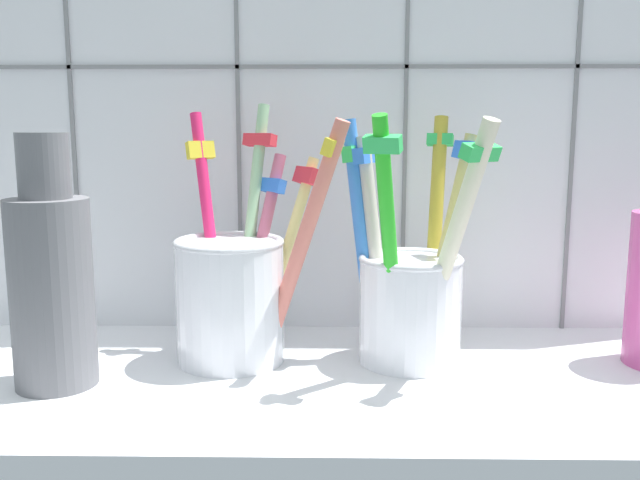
{
  "coord_description": "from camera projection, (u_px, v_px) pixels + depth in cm",
  "views": [
    {
      "loc": [
        0.72,
        -41.68,
        17.79
      ],
      "look_at": [
        0.0,
        2.95,
        10.4
      ],
      "focal_mm": 38.07,
      "sensor_mm": 36.0,
      "label": 1
    }
  ],
  "objects": [
    {
      "name": "counter_slab",
      "position": [
        319.0,
        391.0,
        0.44
      ],
      "size": [
        64.0,
        22.0,
        2.0
      ],
      "primitive_type": "cube",
      "color": "silver",
      "rests_on": "ground"
    },
    {
      "name": "tile_wall_back",
      "position": [
        322.0,
        66.0,
        0.52
      ],
      "size": [
        64.0,
        2.2,
        45.0
      ],
      "color": "white",
      "rests_on": "ground"
    },
    {
      "name": "toothbrush_cup_left",
      "position": [
        235.0,
        290.0,
        0.46
      ],
      "size": [
        11.88,
        8.65,
        17.5
      ],
      "color": "white",
      "rests_on": "counter_slab"
    },
    {
      "name": "toothbrush_cup_right",
      "position": [
        410.0,
        291.0,
        0.46
      ],
      "size": [
        9.55,
        12.02,
        16.7
      ],
      "color": "white",
      "rests_on": "counter_slab"
    },
    {
      "name": "ceramic_vase",
      "position": [
        51.0,
        279.0,
        0.41
      ],
      "size": [
        4.96,
        4.96,
        15.54
      ],
      "color": "slate",
      "rests_on": "counter_slab"
    }
  ]
}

